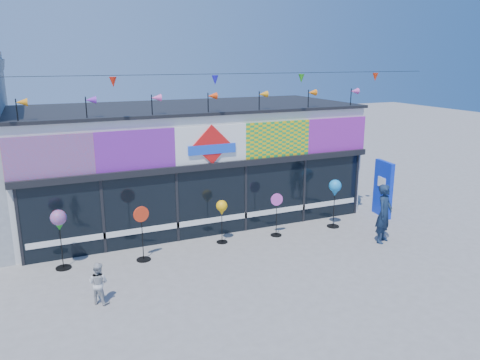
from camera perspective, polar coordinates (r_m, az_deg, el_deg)
ground at (r=12.94m, az=2.08°, el=-11.79°), size 80.00×80.00×0.00m
kite_shop at (r=17.52m, az=-6.34°, el=2.31°), size 16.00×5.70×5.31m
blue_sign at (r=18.21m, az=17.04°, el=-1.01°), size 0.29×1.06×2.09m
spinner_0 at (r=13.85m, az=-21.21°, el=-4.79°), size 0.44×0.44×1.73m
spinner_1 at (r=13.91m, az=-11.84°, el=-6.24°), size 0.46×0.42×1.65m
spinner_2 at (r=14.83m, az=-2.24°, el=-3.55°), size 0.36×0.36×1.42m
spinner_3 at (r=15.56m, az=4.47°, el=-4.10°), size 0.41×0.37×1.46m
spinner_4 at (r=16.48m, az=11.50°, el=-1.12°), size 0.43×0.43×1.71m
adult_man at (r=15.63m, az=17.17°, el=-3.94°), size 0.83×0.74×1.91m
child at (r=11.98m, az=-16.88°, el=-11.94°), size 0.58×0.55×1.04m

